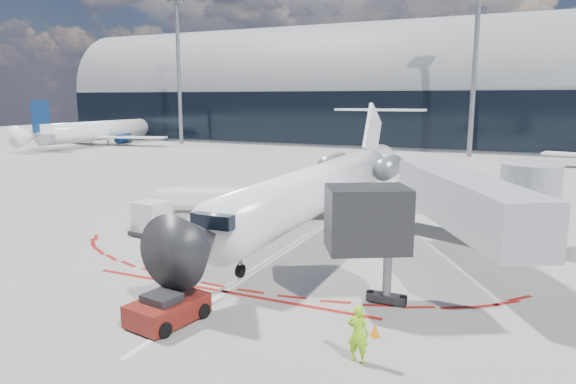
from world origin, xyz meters
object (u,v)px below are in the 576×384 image
at_px(ramp_worker, 358,334).
at_px(uld_container, 152,219).
at_px(pushback_tug, 167,309).
at_px(regional_jet, 325,185).

distance_m(ramp_worker, uld_container, 18.72).
xyz_separation_m(pushback_tug, uld_container, (-8.57, 9.80, 0.53)).
bearing_deg(pushback_tug, regional_jet, 99.61).
relative_size(regional_jet, pushback_tug, 6.76).
relative_size(pushback_tug, uld_container, 1.90).
bearing_deg(regional_jet, ramp_worker, -66.63).
distance_m(regional_jet, pushback_tug, 17.20).
bearing_deg(uld_container, ramp_worker, -24.45).
height_order(pushback_tug, uld_container, uld_container).
xyz_separation_m(regional_jet, uld_container, (-8.64, -7.27, -1.61)).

